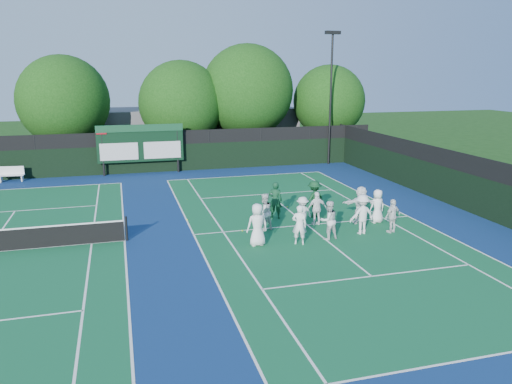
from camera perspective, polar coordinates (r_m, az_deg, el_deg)
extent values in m
plane|color=#163C10|center=(23.26, 6.76, -4.49)|extent=(120.00, 120.00, 0.00)
cube|color=navy|center=(22.74, -8.43, -4.97)|extent=(34.00, 32.00, 0.01)
cube|color=#125830|center=(24.14, 5.87, -3.76)|extent=(10.97, 23.77, 0.00)
cube|color=white|center=(14.66, 23.72, -17.03)|extent=(10.97, 0.08, 0.00)
cube|color=white|center=(35.12, -1.17, 1.85)|extent=(10.97, 0.08, 0.00)
cube|color=white|center=(22.80, -7.14, -4.85)|extent=(0.08, 23.77, 0.00)
cube|color=white|center=(26.57, 16.97, -2.66)|extent=(0.08, 23.77, 0.00)
cube|color=white|center=(23.02, -3.76, -4.59)|extent=(0.08, 23.77, 0.00)
cube|color=white|center=(25.88, 14.40, -2.92)|extent=(0.08, 23.77, 0.00)
cube|color=white|center=(18.70, 13.07, -9.36)|extent=(8.23, 0.08, 0.00)
cube|color=white|center=(29.96, 1.44, -0.22)|extent=(8.23, 0.08, 0.00)
cube|color=white|center=(24.14, 5.87, -3.75)|extent=(0.08, 12.80, 0.00)
cube|color=white|center=(34.51, -24.31, 0.41)|extent=(10.97, 0.08, 0.00)
cube|color=white|center=(22.60, -14.79, -5.38)|extent=(0.08, 23.77, 0.00)
cube|color=white|center=(22.64, -18.27, -5.59)|extent=(0.08, 23.77, 0.00)
cube|color=white|center=(29.26, -25.83, -1.97)|extent=(8.23, 0.08, 0.00)
cube|color=black|center=(37.03, -11.44, 3.75)|extent=(34.00, 0.08, 2.00)
cube|color=black|center=(36.80, -11.55, 6.05)|extent=(34.00, 0.05, 1.00)
cube|color=black|center=(28.35, 23.13, -0.10)|extent=(0.08, 32.00, 2.00)
cube|color=black|center=(28.05, 23.41, 2.87)|extent=(0.05, 32.00, 1.00)
cylinder|color=black|center=(36.44, -17.11, 4.46)|extent=(0.16, 0.16, 3.50)
cylinder|color=black|center=(36.66, -8.95, 4.95)|extent=(0.16, 0.16, 3.50)
cube|color=black|center=(36.39, -13.06, 5.42)|extent=(6.00, 0.15, 2.60)
cube|color=#124124|center=(36.16, -13.15, 7.12)|extent=(6.00, 0.05, 0.50)
cube|color=silver|center=(36.34, -15.38, 4.47)|extent=(2.60, 0.04, 1.20)
cube|color=silver|center=(36.46, -10.65, 4.75)|extent=(2.60, 0.04, 1.20)
cube|color=maroon|center=(36.16, -17.28, 6.70)|extent=(0.70, 0.04, 0.50)
cube|color=#5D5D62|center=(45.19, -7.19, 6.96)|extent=(18.00, 6.00, 4.00)
cylinder|color=black|center=(39.56, 8.51, 10.34)|extent=(0.16, 0.16, 10.00)
cube|color=black|center=(39.60, 8.77, 17.57)|extent=(1.20, 0.30, 0.25)
cylinder|color=black|center=(22.43, -14.58, -4.07)|extent=(0.10, 0.10, 1.10)
cube|color=white|center=(37.02, -26.17, 1.75)|extent=(1.65, 0.62, 0.06)
cube|color=white|center=(37.13, -26.17, 2.25)|extent=(1.61, 0.25, 0.54)
cube|color=white|center=(37.20, -27.10, 1.32)|extent=(0.11, 0.38, 0.43)
cube|color=white|center=(36.95, -25.15, 1.46)|extent=(0.11, 0.38, 0.43)
cylinder|color=#301D0D|center=(40.53, -20.69, 4.38)|extent=(0.44, 0.44, 2.55)
sphere|color=#11390D|center=(40.15, -21.14, 9.71)|extent=(6.69, 6.69, 6.69)
sphere|color=#11390D|center=(40.44, -20.17, 8.86)|extent=(4.68, 4.68, 4.68)
cylinder|color=#301D0D|center=(40.68, -8.36, 4.93)|extent=(0.44, 0.44, 2.24)
sphere|color=#11390D|center=(40.30, -8.54, 10.01)|extent=(6.65, 6.65, 6.65)
sphere|color=#11390D|center=(40.72, -7.71, 9.14)|extent=(4.65, 4.65, 4.65)
cylinder|color=#301D0D|center=(41.64, -0.98, 5.70)|extent=(0.44, 0.44, 2.85)
sphere|color=#11390D|center=(41.26, -1.00, 11.50)|extent=(7.45, 7.45, 7.45)
sphere|color=#11390D|center=(41.74, -0.29, 10.51)|extent=(5.21, 5.21, 5.21)
cylinder|color=#301D0D|center=(44.01, 8.17, 5.71)|extent=(0.44, 0.44, 2.42)
sphere|color=#11390D|center=(43.67, 8.33, 10.25)|extent=(6.09, 6.09, 6.09)
sphere|color=#11390D|center=(44.23, 8.87, 9.49)|extent=(4.26, 4.26, 4.26)
sphere|color=#CFEA1B|center=(23.10, -1.57, -4.44)|extent=(0.07, 0.07, 0.07)
sphere|color=#CFEA1B|center=(25.87, 11.67, -2.72)|extent=(0.07, 0.07, 0.07)
sphere|color=#CFEA1B|center=(24.96, -7.87, -3.17)|extent=(0.07, 0.07, 0.07)
sphere|color=#CFEA1B|center=(27.09, 3.58, -1.72)|extent=(0.07, 0.07, 0.07)
imported|color=white|center=(21.01, 0.15, -3.77)|extent=(0.93, 0.63, 1.84)
imported|color=white|center=(21.26, 4.99, -3.76)|extent=(0.74, 0.63, 1.73)
imported|color=silver|center=(22.05, 8.30, -3.20)|extent=(0.94, 0.78, 1.73)
imported|color=white|center=(23.02, 12.01, -2.52)|extent=(1.24, 0.79, 1.83)
imported|color=silver|center=(23.56, 15.35, -2.66)|extent=(1.00, 0.66, 1.58)
imported|color=silver|center=(23.03, 0.93, -2.30)|extent=(1.03, 0.92, 1.75)
imported|color=silver|center=(23.28, 5.32, -2.43)|extent=(1.13, 0.83, 1.57)
imported|color=white|center=(24.00, 6.98, -1.88)|extent=(0.96, 0.40, 1.64)
imported|color=white|center=(24.56, 11.88, -1.45)|extent=(1.80, 0.95, 1.86)
imported|color=white|center=(24.87, 13.70, -1.59)|extent=(0.87, 0.62, 1.66)
imported|color=#0F3921|center=(24.87, 2.22, -0.95)|extent=(0.81, 0.69, 1.88)
imported|color=#103C1E|center=(25.23, 6.67, -0.81)|extent=(1.38, 1.07, 1.88)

